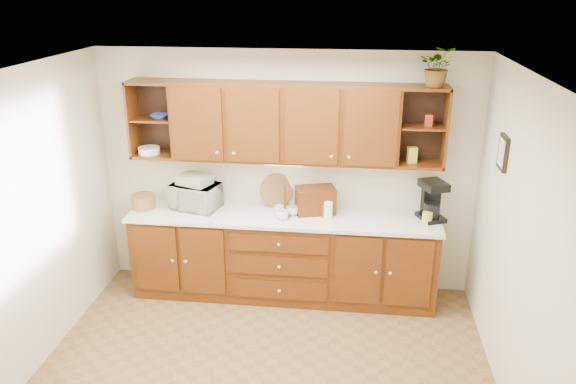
% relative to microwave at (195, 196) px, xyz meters
% --- Properties ---
extents(floor, '(4.00, 4.00, 0.00)m').
position_rel_microwave_xyz_m(floor, '(0.95, -1.52, -1.08)').
color(floor, brown).
rests_on(floor, ground).
extents(ceiling, '(4.00, 4.00, 0.00)m').
position_rel_microwave_xyz_m(ceiling, '(0.95, -1.52, 1.52)').
color(ceiling, white).
rests_on(ceiling, back_wall).
extents(back_wall, '(4.00, 0.00, 4.00)m').
position_rel_microwave_xyz_m(back_wall, '(0.95, 0.23, 0.22)').
color(back_wall, beige).
rests_on(back_wall, floor).
extents(left_wall, '(0.00, 3.50, 3.50)m').
position_rel_microwave_xyz_m(left_wall, '(-1.05, -1.52, 0.22)').
color(left_wall, beige).
rests_on(left_wall, floor).
extents(right_wall, '(0.00, 3.50, 3.50)m').
position_rel_microwave_xyz_m(right_wall, '(2.95, -1.52, 0.22)').
color(right_wall, beige).
rests_on(right_wall, floor).
extents(base_cabinets, '(3.20, 0.60, 0.90)m').
position_rel_microwave_xyz_m(base_cabinets, '(0.95, -0.07, -0.63)').
color(base_cabinets, '#3B1C06').
rests_on(base_cabinets, floor).
extents(countertop, '(3.24, 0.64, 0.04)m').
position_rel_microwave_xyz_m(countertop, '(0.95, -0.08, -0.16)').
color(countertop, white).
rests_on(countertop, base_cabinets).
extents(upper_cabinets, '(3.20, 0.33, 0.80)m').
position_rel_microwave_xyz_m(upper_cabinets, '(0.96, 0.07, 0.82)').
color(upper_cabinets, '#3B1C06').
rests_on(upper_cabinets, back_wall).
extents(undercabinet_light, '(0.40, 0.05, 0.02)m').
position_rel_microwave_xyz_m(undercabinet_light, '(0.95, 0.01, 0.39)').
color(undercabinet_light, white).
rests_on(undercabinet_light, upper_cabinets).
extents(framed_picture, '(0.03, 0.24, 0.30)m').
position_rel_microwave_xyz_m(framed_picture, '(2.93, -0.62, 0.77)').
color(framed_picture, black).
rests_on(framed_picture, right_wall).
extents(wicker_basket, '(0.26, 0.26, 0.15)m').
position_rel_microwave_xyz_m(wicker_basket, '(-0.56, -0.06, -0.06)').
color(wicker_basket, olive).
rests_on(wicker_basket, countertop).
extents(microwave, '(0.56, 0.44, 0.27)m').
position_rel_microwave_xyz_m(microwave, '(0.00, 0.00, 0.00)').
color(microwave, beige).
rests_on(microwave, countertop).
extents(towel_stack, '(0.39, 0.34, 0.10)m').
position_rel_microwave_xyz_m(towel_stack, '(0.00, 0.00, 0.19)').
color(towel_stack, '#E0CE69').
rests_on(towel_stack, microwave).
extents(wine_bottle, '(0.09, 0.09, 0.32)m').
position_rel_microwave_xyz_m(wine_bottle, '(-0.11, 0.09, 0.02)').
color(wine_bottle, '#103218').
rests_on(wine_bottle, countertop).
extents(woven_tray, '(0.37, 0.23, 0.36)m').
position_rel_microwave_xyz_m(woven_tray, '(0.85, 0.17, -0.13)').
color(woven_tray, olive).
rests_on(woven_tray, countertop).
extents(bread_box, '(0.45, 0.35, 0.28)m').
position_rel_microwave_xyz_m(bread_box, '(1.28, 0.03, 0.00)').
color(bread_box, '#3B1C06').
rests_on(bread_box, countertop).
extents(mug_tree, '(0.31, 0.30, 0.33)m').
position_rel_microwave_xyz_m(mug_tree, '(0.98, -0.11, -0.09)').
color(mug_tree, '#3B1C06').
rests_on(mug_tree, countertop).
extents(canister_red, '(0.14, 0.14, 0.15)m').
position_rel_microwave_xyz_m(canister_red, '(1.41, -0.08, -0.06)').
color(canister_red, maroon).
rests_on(canister_red, countertop).
extents(canister_white, '(0.10, 0.10, 0.18)m').
position_rel_microwave_xyz_m(canister_white, '(1.43, -0.11, -0.05)').
color(canister_white, white).
rests_on(canister_white, countertop).
extents(canister_yellow, '(0.10, 0.10, 0.12)m').
position_rel_microwave_xyz_m(canister_yellow, '(2.42, -0.13, -0.08)').
color(canister_yellow, gold).
rests_on(canister_yellow, countertop).
extents(coffee_maker, '(0.31, 0.35, 0.41)m').
position_rel_microwave_xyz_m(coffee_maker, '(2.47, 0.02, 0.06)').
color(coffee_maker, black).
rests_on(coffee_maker, countertop).
extents(bowl_stack, '(0.21, 0.21, 0.05)m').
position_rel_microwave_xyz_m(bowl_stack, '(-0.34, 0.04, 0.85)').
color(bowl_stack, '#2A3E9A').
rests_on(bowl_stack, upper_cabinets).
extents(plate_stack, '(0.28, 0.28, 0.07)m').
position_rel_microwave_xyz_m(plate_stack, '(-0.48, 0.04, 0.48)').
color(plate_stack, white).
rests_on(plate_stack, upper_cabinets).
extents(pantry_box_yellow, '(0.10, 0.09, 0.16)m').
position_rel_microwave_xyz_m(pantry_box_yellow, '(2.24, 0.05, 0.52)').
color(pantry_box_yellow, gold).
rests_on(pantry_box_yellow, upper_cabinets).
extents(pantry_box_red, '(0.10, 0.09, 0.11)m').
position_rel_microwave_xyz_m(pantry_box_red, '(2.38, 0.06, 0.88)').
color(pantry_box_red, maroon).
rests_on(pantry_box_red, upper_cabinets).
extents(potted_plant, '(0.38, 0.34, 0.38)m').
position_rel_microwave_xyz_m(potted_plant, '(2.41, 0.03, 1.40)').
color(potted_plant, '#999999').
rests_on(potted_plant, upper_cabinets).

